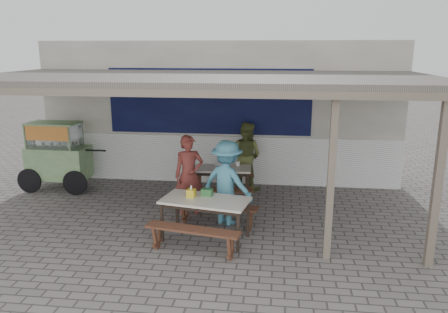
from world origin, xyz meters
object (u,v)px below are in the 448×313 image
at_px(table_left, 221,171).
at_px(condiment_bowl, 219,166).
at_px(vendor_cart, 57,153).
at_px(bench_right_wall, 217,209).
at_px(patron_wall_side, 246,156).
at_px(table_right, 205,203).
at_px(condiment_jar, 238,163).
at_px(donation_box, 207,192).
at_px(patron_street_side, 189,175).
at_px(bench_left_wall, 223,178).
at_px(tissue_box, 191,193).
at_px(bench_left_street, 219,194).
at_px(bench_right_street, 193,235).
at_px(patron_right_table, 227,183).

bearing_deg(table_left, condiment_bowl, 156.33).
bearing_deg(vendor_cart, table_left, -2.87).
height_order(bench_right_wall, patron_wall_side, patron_wall_side).
relative_size(table_right, condiment_jar, 17.49).
xyz_separation_m(donation_box, condiment_jar, (0.35, 2.15, -0.02)).
bearing_deg(table_right, patron_street_side, 124.64).
bearing_deg(table_left, bench_right_wall, -89.13).
bearing_deg(condiment_bowl, vendor_cart, 175.98).
distance_m(bench_left_wall, vendor_cart, 3.99).
distance_m(vendor_cart, donation_box, 4.55).
distance_m(patron_street_side, condiment_jar, 1.44).
distance_m(bench_left_wall, patron_wall_side, 0.76).
height_order(table_left, tissue_box, tissue_box).
height_order(bench_left_street, tissue_box, tissue_box).
relative_size(bench_right_wall, condiment_bowl, 7.59).
xyz_separation_m(bench_right_wall, condiment_bowl, (-0.16, 1.53, 0.43)).
height_order(bench_right_street, bench_right_wall, same).
height_order(patron_wall_side, condiment_jar, patron_wall_side).
bearing_deg(condiment_jar, patron_wall_side, 78.87).
height_order(bench_left_wall, patron_street_side, patron_street_side).
bearing_deg(bench_right_wall, bench_right_street, -90.00).
bearing_deg(bench_right_street, table_right, 90.00).
height_order(table_left, table_right, same).
distance_m(table_right, patron_wall_side, 3.05).
bearing_deg(donation_box, patron_right_table, 64.03).
height_order(vendor_cart, donation_box, vendor_cart).
height_order(bench_left_wall, table_right, table_right).
bearing_deg(bench_right_wall, condiment_bowl, 106.98).
xyz_separation_m(patron_street_side, tissue_box, (0.27, -1.13, 0.00)).
bearing_deg(table_left, tissue_box, -101.00).
xyz_separation_m(bench_left_street, donation_box, (-0.04, -1.30, 0.48)).
distance_m(bench_left_wall, donation_box, 2.57).
distance_m(patron_street_side, patron_right_table, 0.93).
bearing_deg(patron_street_side, bench_right_street, -97.75).
bearing_deg(bench_right_street, condiment_jar, 91.78).
bearing_deg(patron_wall_side, bench_right_street, 105.42).
bearing_deg(condiment_bowl, patron_wall_side, 58.74).
relative_size(donation_box, condiment_jar, 2.08).
xyz_separation_m(bench_left_street, tissue_box, (-0.31, -1.40, 0.49)).
xyz_separation_m(bench_left_wall, patron_street_side, (-0.51, -1.50, 0.48)).
xyz_separation_m(bench_left_street, patron_right_table, (0.25, -0.70, 0.48)).
xyz_separation_m(table_left, patron_wall_side, (0.48, 0.90, 0.15)).
bearing_deg(patron_street_side, table_left, 37.68).
bearing_deg(bench_left_street, donation_box, -95.11).
height_order(bench_right_street, condiment_bowl, condiment_bowl).
xyz_separation_m(table_left, patron_street_side, (-0.54, -0.89, 0.15)).
distance_m(table_left, vendor_cart, 4.00).
distance_m(vendor_cart, patron_wall_side, 4.50).
bearing_deg(condiment_bowl, table_right, -88.64).
height_order(vendor_cart, tissue_box, vendor_cart).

